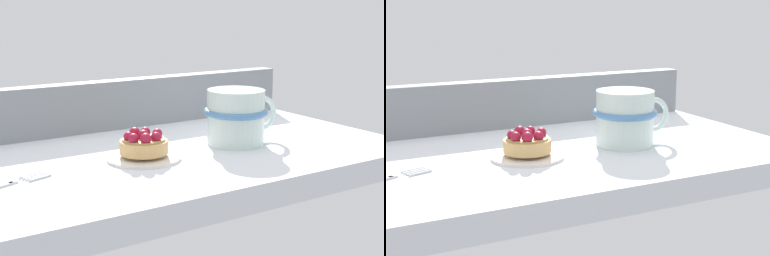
% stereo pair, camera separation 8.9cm
% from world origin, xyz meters
% --- Properties ---
extents(ground_plane, '(0.81, 0.42, 0.04)m').
position_xyz_m(ground_plane, '(0.00, 0.00, -0.02)').
color(ground_plane, silver).
extents(window_rail_back, '(0.79, 0.03, 0.09)m').
position_xyz_m(window_rail_back, '(0.00, 0.19, 0.05)').
color(window_rail_back, gray).
rests_on(window_rail_back, ground_plane).
extents(dessert_plate, '(0.11, 0.11, 0.01)m').
position_xyz_m(dessert_plate, '(-0.03, -0.02, 0.00)').
color(dessert_plate, silver).
rests_on(dessert_plate, ground_plane).
extents(raspberry_tart, '(0.07, 0.07, 0.04)m').
position_xyz_m(raspberry_tart, '(-0.03, -0.02, 0.02)').
color(raspberry_tart, tan).
rests_on(raspberry_tart, dessert_plate).
extents(coffee_mug, '(0.14, 0.11, 0.09)m').
position_xyz_m(coffee_mug, '(0.14, -0.02, 0.05)').
color(coffee_mug, silver).
rests_on(coffee_mug, ground_plane).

